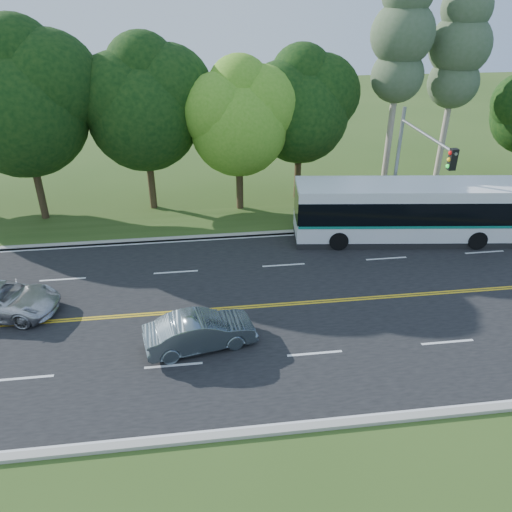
{
  "coord_description": "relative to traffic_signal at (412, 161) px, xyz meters",
  "views": [
    {
      "loc": [
        -4.74,
        -18.36,
        12.86
      ],
      "look_at": [
        -2.13,
        2.0,
        1.49
      ],
      "focal_mm": 35.0,
      "sensor_mm": 36.0,
      "label": 1
    }
  ],
  "objects": [
    {
      "name": "transit_bus",
      "position": [
        0.36,
        0.19,
        -3.03
      ],
      "size": [
        12.76,
        4.17,
        3.28
      ],
      "rotation": [
        0.0,
        0.0,
        -0.12
      ],
      "color": "white",
      "rests_on": "road"
    },
    {
      "name": "tree_row",
      "position": [
        -11.65,
        6.73,
        2.06
      ],
      "size": [
        44.7,
        9.1,
        13.84
      ],
      "color": "black",
      "rests_on": "ground"
    },
    {
      "name": "bougainvillea_hedge",
      "position": [
        0.69,
        2.75,
        -3.95
      ],
      "size": [
        9.5,
        2.25,
        1.5
      ],
      "color": "#AA0E26",
      "rests_on": "ground"
    },
    {
      "name": "lane_markings",
      "position": [
        -6.59,
        -5.4,
        -4.65
      ],
      "size": [
        57.6,
        13.82,
        0.0
      ],
      "color": "gold",
      "rests_on": "road"
    },
    {
      "name": "grass_verge",
      "position": [
        -6.49,
        3.6,
        -4.62
      ],
      "size": [
        60.0,
        4.0,
        0.1
      ],
      "primitive_type": "cube",
      "color": "#33501A",
      "rests_on": "ground"
    },
    {
      "name": "sedan",
      "position": [
        -11.42,
        -7.86,
        -3.93
      ],
      "size": [
        4.59,
        2.37,
        1.44
      ],
      "primitive_type": "imported",
      "rotation": [
        0.0,
        0.0,
        1.77
      ],
      "color": "slate",
      "rests_on": "road"
    },
    {
      "name": "curb_south",
      "position": [
        -6.49,
        -12.55,
        -4.6
      ],
      "size": [
        60.0,
        0.3,
        0.15
      ],
      "primitive_type": "cube",
      "color": "#AAA699",
      "rests_on": "ground"
    },
    {
      "name": "curb_north",
      "position": [
        -6.49,
        1.75,
        -4.6
      ],
      "size": [
        60.0,
        0.3,
        0.15
      ],
      "primitive_type": "cube",
      "color": "#AAA699",
      "rests_on": "ground"
    },
    {
      "name": "ground",
      "position": [
        -6.49,
        -5.4,
        -4.67
      ],
      "size": [
        120.0,
        120.0,
        0.0
      ],
      "primitive_type": "plane",
      "color": "#33501A",
      "rests_on": "ground"
    },
    {
      "name": "traffic_signal",
      "position": [
        0.0,
        0.0,
        0.0
      ],
      "size": [
        0.42,
        6.1,
        7.0
      ],
      "color": "gray",
      "rests_on": "ground"
    },
    {
      "name": "road",
      "position": [
        -6.49,
        -5.4,
        -4.66
      ],
      "size": [
        60.0,
        14.0,
        0.02
      ],
      "primitive_type": "cube",
      "color": "black",
      "rests_on": "ground"
    },
    {
      "name": "suv",
      "position": [
        -20.0,
        -4.48,
        -3.95
      ],
      "size": [
        5.41,
        3.29,
        1.4
      ],
      "primitive_type": "imported",
      "rotation": [
        0.0,
        0.0,
        1.37
      ],
      "color": "silver",
      "rests_on": "road"
    }
  ]
}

